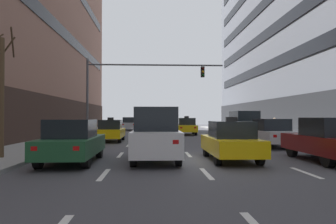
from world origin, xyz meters
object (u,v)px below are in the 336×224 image
at_px(car_parked_1, 329,140).
at_px(pedestrian_0, 274,126).
at_px(car_driving_2, 72,141).
at_px(taxi_driving_6, 231,141).
at_px(taxi_driving_5, 186,126).
at_px(traffic_signal_0, 132,82).
at_px(car_parked_2, 271,133).
at_px(pedestrian_1, 326,129).
at_px(taxi_driving_0, 111,131).
at_px(car_driving_3, 130,124).
at_px(street_tree_0, 0,94).
at_px(taxi_driving_4, 154,125).
at_px(car_driving_1, 156,135).
at_px(car_parked_3, 244,126).

distance_m(car_parked_1, pedestrian_0, 14.05).
xyz_separation_m(car_driving_2, taxi_driving_6, (6.24, 0.34, -0.04)).
height_order(taxi_driving_5, traffic_signal_0, traffic_signal_0).
xyz_separation_m(car_parked_2, pedestrian_1, (3.53, 0.26, 0.23)).
bearing_deg(car_parked_1, taxi_driving_0, 132.95).
relative_size(car_driving_3, pedestrian_0, 2.94).
bearing_deg(taxi_driving_5, street_tree_0, -117.88).
distance_m(taxi_driving_4, traffic_signal_0, 13.38).
bearing_deg(pedestrian_1, taxi_driving_6, -141.11).
xyz_separation_m(taxi_driving_5, taxi_driving_6, (-0.22, -18.47, -0.03)).
bearing_deg(taxi_driving_5, car_driving_1, -99.95).
xyz_separation_m(street_tree_0, pedestrian_1, (16.67, 5.49, -1.67)).
height_order(taxi_driving_0, car_driving_2, taxi_driving_0).
distance_m(taxi_driving_4, taxi_driving_5, 7.13).
bearing_deg(car_driving_1, car_parked_1, -4.06).
xyz_separation_m(car_parked_3, pedestrian_1, (3.53, -5.14, -0.05)).
xyz_separation_m(taxi_driving_6, street_tree_0, (-9.33, 0.43, 1.92)).
distance_m(car_driving_1, pedestrian_1, 11.95).
bearing_deg(street_tree_0, car_driving_1, -4.11).
height_order(car_parked_1, pedestrian_1, car_parked_1).
height_order(car_driving_1, car_parked_1, car_driving_1).
xyz_separation_m(car_driving_3, taxi_driving_6, (6.19, -29.59, -0.05)).
bearing_deg(car_parked_3, car_driving_3, 118.35).
xyz_separation_m(taxi_driving_5, street_tree_0, (-9.55, -18.05, 1.89)).
bearing_deg(pedestrian_1, car_parked_2, -175.76).
height_order(car_driving_2, car_parked_1, car_parked_1).
bearing_deg(traffic_signal_0, taxi_driving_6, -68.54).
xyz_separation_m(taxi_driving_5, pedestrian_0, (6.79, -5.30, 0.22)).
distance_m(taxi_driving_0, taxi_driving_5, 10.45).
relative_size(taxi_driving_6, car_parked_2, 0.96).
height_order(traffic_signal_0, pedestrian_1, traffic_signal_0).
bearing_deg(car_parked_3, car_parked_2, -89.99).
height_order(taxi_driving_4, car_parked_1, car_parked_1).
bearing_deg(taxi_driving_4, car_parked_2, -70.57).
xyz_separation_m(car_driving_3, pedestrian_1, (13.53, -23.67, 0.20)).
relative_size(car_driving_3, taxi_driving_4, 1.08).
relative_size(car_driving_3, taxi_driving_5, 1.02).
distance_m(pedestrian_0, pedestrian_1, 7.26).
xyz_separation_m(taxi_driving_4, street_tree_0, (-6.37, -24.43, 1.94)).
distance_m(taxi_driving_5, pedestrian_1, 14.43).
height_order(taxi_driving_5, taxi_driving_6, taxi_driving_5).
xyz_separation_m(car_driving_3, street_tree_0, (-3.14, -29.16, 1.87)).
bearing_deg(taxi_driving_4, car_driving_3, 124.29).
relative_size(taxi_driving_5, pedestrian_0, 2.87).
xyz_separation_m(car_parked_2, street_tree_0, (-13.14, -5.23, 1.90)).
distance_m(taxi_driving_6, car_parked_3, 11.71).
distance_m(taxi_driving_6, traffic_signal_0, 13.58).
bearing_deg(taxi_driving_4, street_tree_0, -104.61).
bearing_deg(car_parked_3, car_parked_1, -90.00).
distance_m(traffic_signal_0, pedestrian_1, 14.06).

